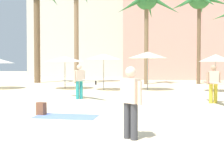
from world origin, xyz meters
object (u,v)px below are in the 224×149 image
object	(u,v)px
cafe_umbrella_4	(104,57)
person_near_right	(214,82)
cafe_umbrella_1	(65,59)
person_near_left	(80,80)
person_mid_center	(131,100)
backpack	(41,109)
palm_tree_right	(146,4)
beach_towel	(66,116)
cafe_umbrella_3	(216,58)
cafe_umbrella_2	(148,55)
palm_tree_far_left	(199,2)

from	to	relation	value
cafe_umbrella_4	person_near_right	size ratio (longest dim) A/B	0.87
cafe_umbrella_1	person_near_left	xyz separation A→B (m)	(2.44, -5.39, -1.12)
person_mid_center	person_near_left	bearing A→B (deg)	57.97
backpack	person_near_left	distance (m)	4.67
person_mid_center	palm_tree_right	bearing A→B (deg)	35.80
person_near_right	beach_towel	bearing A→B (deg)	116.84
cafe_umbrella_3	beach_towel	xyz separation A→B (m)	(-6.51, -9.51, -2.05)
palm_tree_right	person_mid_center	xyz separation A→B (m)	(0.13, -18.08, -5.81)
cafe_umbrella_2	cafe_umbrella_4	xyz separation A→B (m)	(-2.80, -0.53, -0.12)
person_mid_center	cafe_umbrella_3	bearing A→B (deg)	15.88
cafe_umbrella_2	cafe_umbrella_3	bearing A→B (deg)	-7.29
cafe_umbrella_2	cafe_umbrella_4	bearing A→B (deg)	-169.29
palm_tree_right	cafe_umbrella_3	xyz separation A→B (m)	(4.38, -6.10, -4.64)
palm_tree_far_left	person_near_left	xyz separation A→B (m)	(-7.33, -11.87, -6.02)
cafe_umbrella_3	cafe_umbrella_4	bearing A→B (deg)	-180.00
cafe_umbrella_1	cafe_umbrella_4	size ratio (longest dim) A/B	1.17
beach_towel	person_near_left	bearing A→B (deg)	99.10
cafe_umbrella_2	beach_towel	xyz separation A→B (m)	(-2.37, -10.04, -2.27)
palm_tree_right	cafe_umbrella_3	world-z (taller)	palm_tree_right
backpack	beach_towel	bearing A→B (deg)	-83.89
palm_tree_right	backpack	size ratio (longest dim) A/B	19.26
palm_tree_right	cafe_umbrella_2	distance (m)	7.11
cafe_umbrella_2	person_near_right	bearing A→B (deg)	-64.48
person_near_right	palm_tree_far_left	bearing A→B (deg)	-15.11
person_near_left	person_mid_center	xyz separation A→B (m)	(3.03, -7.28, -0.02)
cafe_umbrella_1	person_near_left	world-z (taller)	cafe_umbrella_1
backpack	person_mid_center	distance (m)	4.18
cafe_umbrella_2	person_near_left	distance (m)	6.26
palm_tree_right	beach_towel	distance (m)	17.11
cafe_umbrella_1	person_near_right	size ratio (longest dim) A/B	1.02
palm_tree_far_left	cafe_umbrella_1	size ratio (longest dim) A/B	3.01
person_near_left	palm_tree_far_left	bearing A→B (deg)	-75.09
palm_tree_right	person_mid_center	bearing A→B (deg)	-89.60
palm_tree_right	person_near_right	bearing A→B (deg)	-74.82
cafe_umbrella_2	cafe_umbrella_3	xyz separation A→B (m)	(4.13, -0.53, -0.22)
palm_tree_right	cafe_umbrella_4	bearing A→B (deg)	-112.74
person_near_left	cafe_umbrella_2	bearing A→B (deg)	-74.42
cafe_umbrella_2	backpack	bearing A→B (deg)	-108.37
backpack	person_near_right	world-z (taller)	person_near_right
cafe_umbrella_2	beach_towel	world-z (taller)	cafe_umbrella_2
person_mid_center	cafe_umbrella_4	bearing A→B (deg)	48.02
cafe_umbrella_2	person_near_left	world-z (taller)	cafe_umbrella_2
palm_tree_far_left	cafe_umbrella_3	distance (m)	8.67
cafe_umbrella_1	backpack	size ratio (longest dim) A/B	6.52
beach_towel	person_near_left	size ratio (longest dim) A/B	0.77
beach_towel	backpack	distance (m)	0.94
cafe_umbrella_4	person_mid_center	bearing A→B (deg)	-77.39
cafe_umbrella_2	beach_towel	size ratio (longest dim) A/B	1.27
cafe_umbrella_1	cafe_umbrella_4	distance (m)	2.87
person_near_left	person_near_right	bearing A→B (deg)	-141.89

